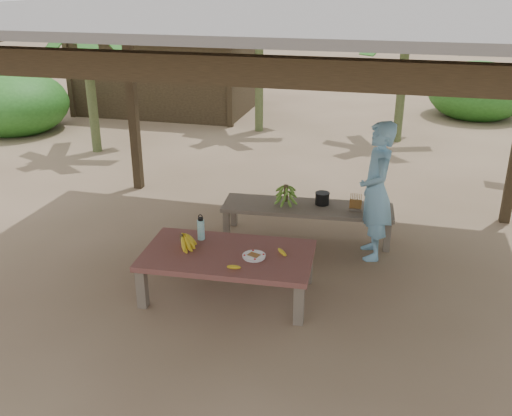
% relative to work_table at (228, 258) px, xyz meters
% --- Properties ---
extents(ground, '(80.00, 80.00, 0.00)m').
position_rel_work_table_xyz_m(ground, '(0.40, 0.55, -0.43)').
color(ground, brown).
rests_on(ground, ground).
extents(pavilion, '(6.60, 5.60, 2.95)m').
position_rel_work_table_xyz_m(pavilion, '(0.39, 0.53, 2.34)').
color(pavilion, black).
rests_on(pavilion, ground).
extents(work_table, '(1.86, 1.11, 0.50)m').
position_rel_work_table_xyz_m(work_table, '(0.00, 0.00, 0.00)').
color(work_table, brown).
rests_on(work_table, ground).
extents(bench, '(2.24, 0.77, 0.45)m').
position_rel_work_table_xyz_m(bench, '(0.58, 1.64, -0.04)').
color(bench, brown).
rests_on(bench, ground).
extents(ripe_banana_bunch, '(0.37, 0.35, 0.18)m').
position_rel_work_table_xyz_m(ripe_banana_bunch, '(-0.51, -0.01, 0.15)').
color(ripe_banana_bunch, yellow).
rests_on(ripe_banana_bunch, work_table).
extents(plate, '(0.24, 0.24, 0.04)m').
position_rel_work_table_xyz_m(plate, '(0.30, -0.04, 0.08)').
color(plate, white).
rests_on(plate, work_table).
extents(loose_banana_front, '(0.15, 0.10, 0.04)m').
position_rel_work_table_xyz_m(loose_banana_front, '(0.16, -0.33, 0.09)').
color(loose_banana_front, yellow).
rests_on(loose_banana_front, work_table).
extents(loose_banana_side, '(0.15, 0.14, 0.04)m').
position_rel_work_table_xyz_m(loose_banana_side, '(0.57, 0.12, 0.09)').
color(loose_banana_side, yellow).
rests_on(loose_banana_side, work_table).
extents(water_flask, '(0.08, 0.08, 0.30)m').
position_rel_work_table_xyz_m(water_flask, '(-0.38, 0.25, 0.19)').
color(water_flask, '#3FBBC5').
rests_on(water_flask, work_table).
extents(green_banana_stalk, '(0.27, 0.27, 0.29)m').
position_rel_work_table_xyz_m(green_banana_stalk, '(0.30, 1.61, 0.16)').
color(green_banana_stalk, '#598C2D').
rests_on(green_banana_stalk, bench).
extents(cooking_pot, '(0.18, 0.18, 0.15)m').
position_rel_work_table_xyz_m(cooking_pot, '(0.76, 1.75, 0.09)').
color(cooking_pot, black).
rests_on(cooking_pot, bench).
extents(skewer_rack, '(0.19, 0.09, 0.24)m').
position_rel_work_table_xyz_m(skewer_rack, '(1.20, 1.64, 0.14)').
color(skewer_rack, '#A57F47').
rests_on(skewer_rack, bench).
extents(woman, '(0.54, 0.70, 1.70)m').
position_rel_work_table_xyz_m(woman, '(1.45, 1.33, 0.41)').
color(woman, '#76B6E0').
rests_on(woman, ground).
extents(hut, '(4.40, 3.43, 2.85)m').
position_rel_work_table_xyz_m(hut, '(-4.10, 8.55, 0.67)').
color(hut, black).
rests_on(hut, ground).
extents(banana_plant_n, '(1.80, 1.80, 2.81)m').
position_rel_work_table_xyz_m(banana_plant_n, '(1.62, 6.75, 1.89)').
color(banana_plant_n, '#596638').
rests_on(banana_plant_n, ground).
extents(banana_plant_nw, '(1.80, 1.80, 3.16)m').
position_rel_work_table_xyz_m(banana_plant_nw, '(-1.38, 6.87, 2.23)').
color(banana_plant_nw, '#596638').
rests_on(banana_plant_nw, ground).
extents(banana_plant_w, '(1.80, 1.80, 2.80)m').
position_rel_work_table_xyz_m(banana_plant_w, '(-4.08, 4.54, 1.89)').
color(banana_plant_w, '#596638').
rests_on(banana_plant_w, ground).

